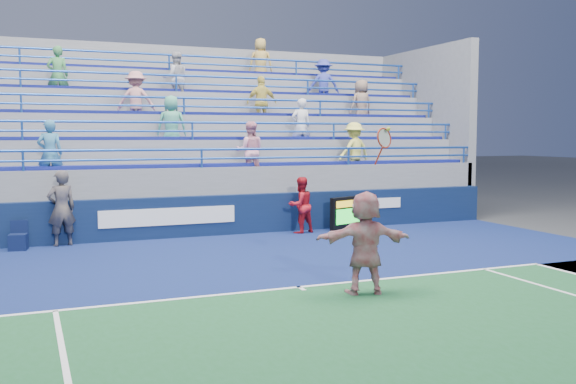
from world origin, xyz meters
name	(u,v)px	position (x,y,z in m)	size (l,w,h in m)	color
ground	(299,288)	(0.00, 0.00, 0.00)	(120.00, 120.00, 0.00)	#333538
sponsor_wall	(204,216)	(0.00, 6.50, 0.55)	(18.00, 0.32, 1.10)	#0A193A
bleacher_stand	(174,172)	(0.00, 10.27, 1.55)	(18.00, 5.60, 6.13)	slate
serve_speed_board	(348,213)	(4.20, 6.10, 0.48)	(1.36, 0.61, 0.96)	black
judge_chair	(18,241)	(-4.67, 6.01, 0.23)	(0.46, 0.47, 0.71)	#0B1437
tennis_player	(365,243)	(0.88, -0.82, 0.90)	(1.74, 0.93, 2.87)	silver
line_judge	(61,208)	(-3.67, 6.23, 0.94)	(0.69, 0.45, 1.89)	#121732
ball_girl	(301,205)	(2.62, 5.96, 0.79)	(0.77, 0.60, 1.58)	#AF141E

